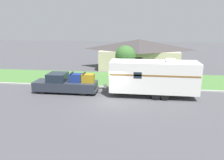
% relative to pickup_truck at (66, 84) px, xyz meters
% --- Properties ---
extents(ground_plane, '(120.00, 120.00, 0.00)m').
position_rel_pickup_truck_xyz_m(ground_plane, '(4.58, -1.75, -0.88)').
color(ground_plane, '#47474C').
extents(curb_strip, '(80.00, 0.30, 0.14)m').
position_rel_pickup_truck_xyz_m(curb_strip, '(4.58, 2.00, -0.81)').
color(curb_strip, '#999993').
rests_on(curb_strip, ground_plane).
extents(lawn_strip, '(80.00, 7.00, 0.03)m').
position_rel_pickup_truck_xyz_m(lawn_strip, '(4.58, 5.65, -0.86)').
color(lawn_strip, '#477538').
rests_on(lawn_strip, ground_plane).
extents(house_across_street, '(11.86, 6.54, 4.26)m').
position_rel_pickup_truck_xyz_m(house_across_street, '(6.85, 12.46, 1.33)').
color(house_across_street, beige).
rests_on(house_across_street, ground_plane).
extents(pickup_truck, '(6.18, 1.92, 2.02)m').
position_rel_pickup_truck_xyz_m(pickup_truck, '(0.00, 0.00, 0.00)').
color(pickup_truck, black).
rests_on(pickup_truck, ground_plane).
extents(travel_trailer, '(9.02, 2.42, 3.53)m').
position_rel_pickup_truck_xyz_m(travel_trailer, '(8.33, -0.00, 0.99)').
color(travel_trailer, black).
rests_on(travel_trailer, ground_plane).
extents(mailbox, '(0.48, 0.20, 1.27)m').
position_rel_pickup_truck_xyz_m(mailbox, '(12.35, 3.10, 0.10)').
color(mailbox, brown).
rests_on(mailbox, ground_plane).
extents(tree_in_yard, '(2.41, 2.41, 4.03)m').
position_rel_pickup_truck_xyz_m(tree_in_yard, '(5.32, 5.91, 1.94)').
color(tree_in_yard, brown).
rests_on(tree_in_yard, ground_plane).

